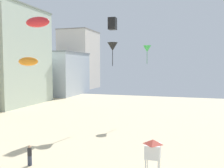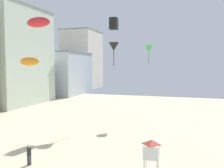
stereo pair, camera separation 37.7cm
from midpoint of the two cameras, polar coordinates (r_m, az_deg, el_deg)
boardwalk_hotel_mid at (r=55.10m, az=-23.05°, el=5.93°), size 13.28×15.83×19.51m
boardwalk_hotel_far at (r=70.34m, az=-12.89°, el=2.46°), size 16.36×15.27×11.49m
boardwalk_hotel_distant at (r=86.18m, az=-6.80°, el=5.61°), size 10.58×13.79×19.80m
kite_flyer at (r=21.13m, az=-18.19°, el=-15.10°), size 0.34×0.34×1.64m
lifeguard_stand at (r=18.54m, az=9.77°, el=-14.71°), size 1.10×1.10×2.55m
kite_red_parafoil at (r=27.58m, az=-16.35°, el=13.58°), size 2.80×0.78×1.09m
kite_orange_parafoil at (r=32.32m, az=-18.29°, el=4.98°), size 2.80×0.78×1.09m
kite_black_delta at (r=34.38m, az=0.73°, el=8.64°), size 1.43×1.43×3.26m
kite_green_delta at (r=38.44m, az=8.78°, el=8.07°), size 1.23×1.23×2.80m
kite_black_box at (r=36.58m, az=0.71°, el=13.82°), size 1.10×1.10×1.73m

